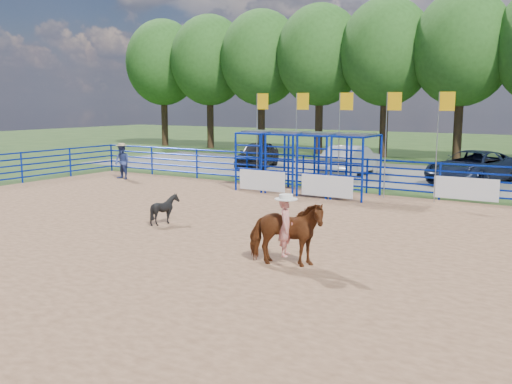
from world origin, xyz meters
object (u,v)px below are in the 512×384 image
(calf, at_px, (165,209))
(car_a, at_px, (257,154))
(horse_and_rider, at_px, (286,230))
(car_c, at_px, (472,167))
(spectator_cowboy, at_px, (122,161))
(car_b, at_px, (351,160))

(calf, distance_m, car_a, 16.18)
(calf, bearing_deg, horse_and_rider, -143.12)
(calf, height_order, car_a, car_a)
(calf, xyz_separation_m, car_a, (-5.94, 15.04, 0.28))
(calf, height_order, car_c, car_c)
(horse_and_rider, bearing_deg, car_c, 87.44)
(horse_and_rider, distance_m, spectator_cowboy, 16.86)
(horse_and_rider, distance_m, car_b, 17.45)
(car_b, bearing_deg, spectator_cowboy, 41.28)
(horse_and_rider, relative_size, car_a, 0.54)
(spectator_cowboy, height_order, car_b, spectator_cowboy)
(car_b, xyz_separation_m, car_c, (6.06, 0.19, -0.02))
(calf, xyz_separation_m, spectator_cowboy, (-8.80, 6.93, 0.42))
(spectator_cowboy, bearing_deg, calf, -38.21)
(calf, bearing_deg, car_b, -33.32)
(car_a, bearing_deg, car_c, -17.00)
(horse_and_rider, xyz_separation_m, car_c, (0.75, 16.81, -0.11))
(spectator_cowboy, xyz_separation_m, car_c, (15.03, 7.84, -0.13))
(spectator_cowboy, bearing_deg, car_b, 40.47)
(car_a, bearing_deg, calf, -84.14)
(car_a, bearing_deg, horse_and_rider, -71.94)
(spectator_cowboy, distance_m, car_c, 16.95)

